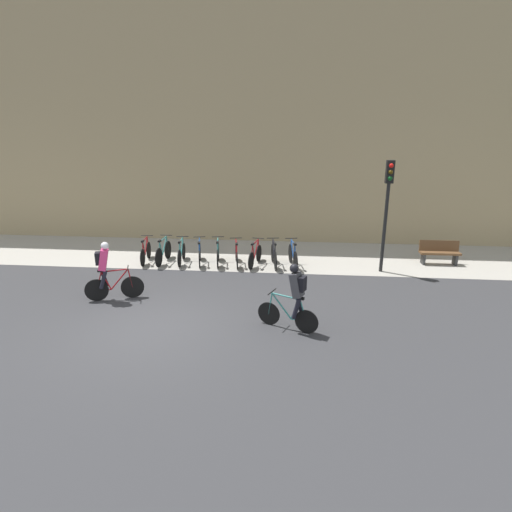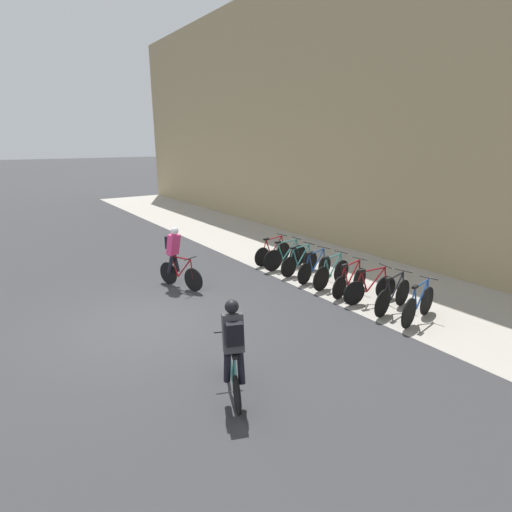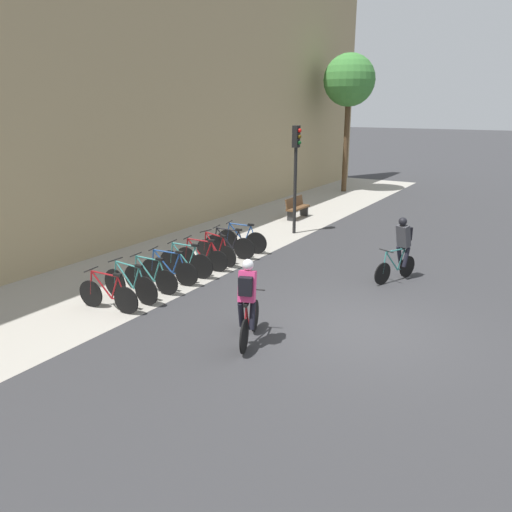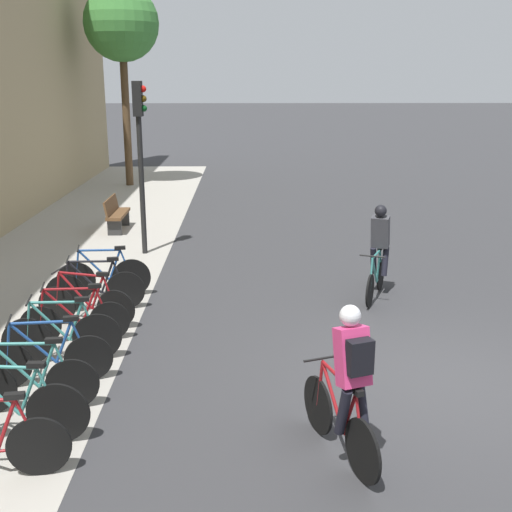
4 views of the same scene
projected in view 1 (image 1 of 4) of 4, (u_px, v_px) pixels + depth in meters
The scene contains 16 objects.
ground at pixel (153, 328), 10.16m from camera, with size 200.00×200.00×0.00m, color #333335.
kerb_strip at pixel (208, 253), 16.60m from camera, with size 44.00×4.50×0.01m, color #A39E93.
building_facade at pixel (216, 120), 17.48m from camera, with size 44.00×0.60×10.70m, color tan.
cyclist_pink at pixel (107, 270), 11.63m from camera, with size 1.60×0.67×1.78m.
cyclist_grey at pixel (294, 295), 9.77m from camera, with size 1.53×0.71×1.74m.
parked_bike_0 at pixel (146, 252), 15.32m from camera, with size 0.46×1.67×0.96m.
parked_bike_1 at pixel (163, 252), 15.25m from camera, with size 0.46×1.78×0.99m.
parked_bike_2 at pixel (181, 253), 15.19m from camera, with size 0.46×1.64×0.96m.
parked_bike_3 at pixel (200, 254), 15.13m from camera, with size 0.51×1.67×0.96m.
parked_bike_4 at pixel (218, 254), 15.06m from camera, with size 0.46×1.66×0.99m.
parked_bike_5 at pixel (237, 255), 15.00m from camera, with size 0.48×1.64×0.95m.
parked_bike_6 at pixel (255, 255), 14.94m from camera, with size 0.49×1.66×0.96m.
parked_bike_7 at pixel (274, 255), 14.87m from camera, with size 0.46×1.70×0.98m.
parked_bike_8 at pixel (293, 256), 14.81m from camera, with size 0.49×1.70×0.99m.
traffic_light_pole at pixel (388, 197), 13.60m from camera, with size 0.26×0.30×3.91m.
bench at pixel (439, 252), 15.09m from camera, with size 1.46×0.44×0.89m.
Camera 1 is at (3.49, -8.91, 4.69)m, focal length 28.00 mm.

